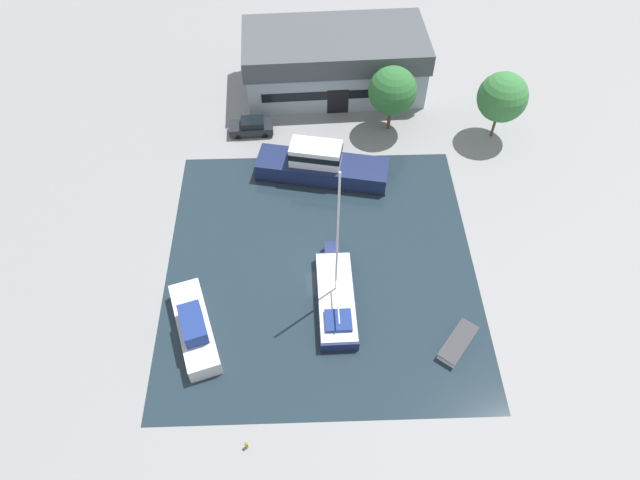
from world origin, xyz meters
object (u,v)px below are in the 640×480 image
motor_cruiser (320,165)px  sailboat_moored (336,296)px  warehouse_building (334,62)px  parked_car (252,126)px  quay_tree_near_building (393,91)px  cabin_boat (194,327)px  quay_tree_by_water (502,97)px  small_dinghy (458,343)px

motor_cruiser → sailboat_moored: bearing=-165.6°
warehouse_building → parked_car: warehouse_building is taller
warehouse_building → motor_cruiser: 13.91m
quay_tree_near_building → parked_car: quay_tree_near_building is taller
warehouse_building → motor_cruiser: warehouse_building is taller
parked_car → cabin_boat: 23.18m
quay_tree_by_water → small_dinghy: (-7.71, -23.37, -4.31)m
small_dinghy → cabin_boat: bearing=34.1°
warehouse_building → quay_tree_by_water: 17.67m
quay_tree_by_water → warehouse_building: bearing=151.3°
quay_tree_near_building → quay_tree_by_water: (10.23, -1.41, 0.08)m
warehouse_building → motor_cruiser: size_ratio=1.52×
quay_tree_near_building → sailboat_moored: 21.92m
warehouse_building → quay_tree_near_building: 8.88m
quay_tree_by_water → quay_tree_near_building: bearing=172.2°
quay_tree_near_building → cabin_boat: 29.01m
sailboat_moored → parked_car: bearing=109.0°
quay_tree_by_water → motor_cruiser: size_ratio=0.56×
quay_tree_by_water → cabin_boat: size_ratio=0.86×
cabin_boat → motor_cruiser: bearing=41.7°
quay_tree_by_water → small_dinghy: size_ratio=1.78×
quay_tree_near_building → motor_cruiser: bearing=-137.1°
warehouse_building → sailboat_moored: size_ratio=1.40×
sailboat_moored → motor_cruiser: bearing=92.0°
quay_tree_by_water → sailboat_moored: bearing=-130.8°
sailboat_moored → cabin_boat: sailboat_moored is taller
warehouse_building → parked_car: bearing=-142.0°
sailboat_moored → motor_cruiser: size_ratio=1.08×
motor_cruiser → quay_tree_near_building: bearing=-35.8°
quay_tree_near_building → parked_car: size_ratio=1.57×
sailboat_moored → motor_cruiser: 14.05m
parked_car → sailboat_moored: size_ratio=0.32×
small_dinghy → cabin_boat: cabin_boat is taller
parked_car → motor_cruiser: (6.69, -6.31, 0.50)m
warehouse_building → quay_tree_by_water: size_ratio=2.73×
quay_tree_near_building → quay_tree_by_water: 10.33m
sailboat_moored → quay_tree_near_building: bearing=71.8°
warehouse_building → sailboat_moored: bearing=-94.9°
small_dinghy → sailboat_moored: bearing=13.4°
parked_car → small_dinghy: (16.30, -24.49, -0.49)m
cabin_boat → parked_car: bearing=64.4°
parked_car → motor_cruiser: size_ratio=0.35×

